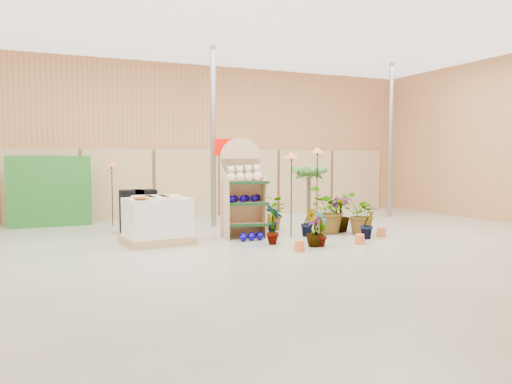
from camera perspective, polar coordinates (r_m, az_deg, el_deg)
room at (r=10.19m, az=-0.22°, el=6.57°), size 15.20×12.10×4.70m
display_shelf at (r=10.98m, az=-1.57°, el=0.03°), size 1.00×0.72×2.19m
teddy_bears at (r=10.88m, az=-1.23°, el=2.02°), size 0.81×0.21×0.35m
gazing_balls_shelf at (r=10.88m, az=-1.32°, el=-0.74°), size 0.80×0.27×0.15m
gazing_balls_floor at (r=10.64m, az=-0.52°, el=-5.10°), size 0.63×0.39×0.15m
pallet_stack at (r=10.35m, az=-11.23°, el=-3.21°), size 1.43×1.24×0.97m
charcoal_planters at (r=11.96m, az=-13.31°, el=-2.14°), size 0.80×0.50×1.00m
trellis_stock at (r=13.67m, az=-22.53°, el=0.10°), size 2.00×0.30×1.80m
offer_sign at (r=12.14m, az=-3.66°, el=3.10°), size 0.50×0.08×2.20m
bird_table_front at (r=10.73m, az=4.07°, el=3.88°), size 0.34×0.34×1.87m
bird_table_right at (r=12.01m, az=7.02°, el=4.44°), size 0.34×0.34×2.00m
bird_table_back at (r=13.17m, az=-16.17°, el=2.89°), size 0.34×0.34×1.66m
palm at (r=12.63m, az=6.07°, el=2.25°), size 0.70×0.70×1.62m
potted_plant_0 at (r=10.07m, az=1.97°, el=-3.67°), size 0.33×0.46×0.83m
potted_plant_1 at (r=11.16m, az=6.02°, el=-3.44°), size 0.43×0.40×0.63m
potted_plant_2 at (r=11.57m, az=8.35°, el=-2.09°), size 1.28×1.25×1.08m
potted_plant_3 at (r=11.95m, az=9.55°, el=-2.48°), size 0.63×0.63×0.84m
potted_plant_4 at (r=12.82m, az=9.23°, el=-2.19°), size 0.49×0.44×0.77m
potted_plant_5 at (r=11.68m, az=1.86°, el=-3.36°), size 0.31×0.34×0.52m
potted_plant_6 at (r=12.16m, az=2.02°, el=-2.35°), size 0.97×0.98×0.83m
potted_plant_7 at (r=9.90m, az=6.71°, el=-4.47°), size 0.38×0.38×0.61m
potted_plant_8 at (r=9.90m, az=7.44°, el=-4.07°), size 0.47×0.46×0.75m
potted_plant_9 at (r=11.04m, az=12.65°, el=-3.60°), size 0.38×0.32×0.63m
potted_plant_10 at (r=11.61m, az=11.86°, el=-2.48°), size 0.94×0.85×0.93m
potted_plant_11 at (r=12.36m, az=0.15°, el=-2.83°), size 0.36×0.36×0.57m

